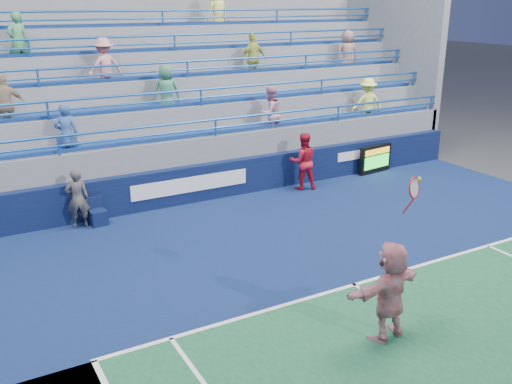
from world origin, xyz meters
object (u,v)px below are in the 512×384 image
judge_chair (98,216)px  tennis_player (390,291)px  ball_girl (303,161)px  line_judge (77,199)px  serve_speed_board (375,159)px

judge_chair → tennis_player: tennis_player is taller
judge_chair → ball_girl: ball_girl is taller
judge_chair → line_judge: (-0.47, 0.06, 0.56)m
serve_speed_board → judge_chair: 9.62m
line_judge → ball_girl: 6.91m
line_judge → ball_girl: ball_girl is taller
judge_chair → tennis_player: (3.10, -7.83, 0.68)m
serve_speed_board → ball_girl: bearing=-175.2°
judge_chair → tennis_player: size_ratio=0.25×
judge_chair → line_judge: line_judge is taller
tennis_player → line_judge: 8.66m
judge_chair → tennis_player: 8.45m
serve_speed_board → ball_girl: (-3.17, -0.26, 0.42)m
line_judge → ball_girl: size_ratio=0.88×
judge_chair → ball_girl: size_ratio=0.41×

